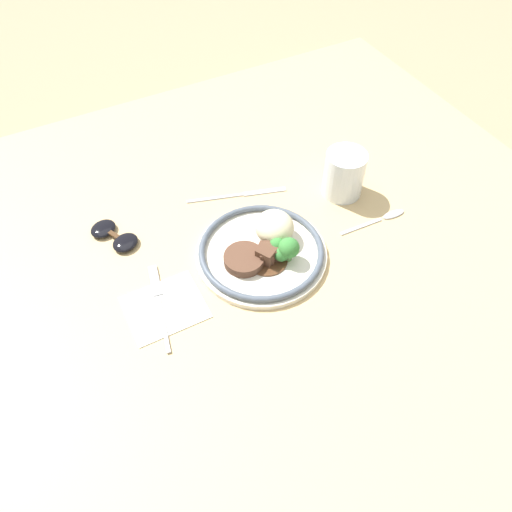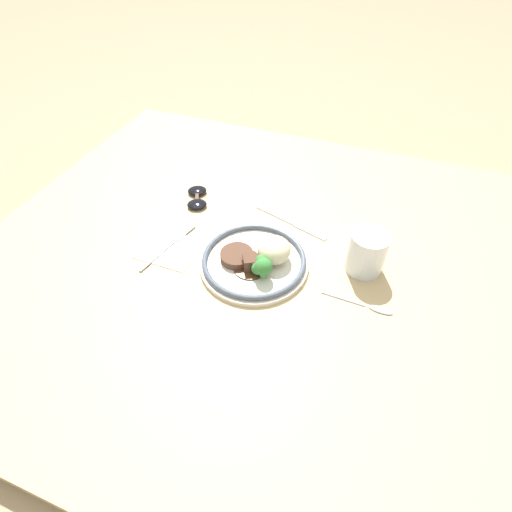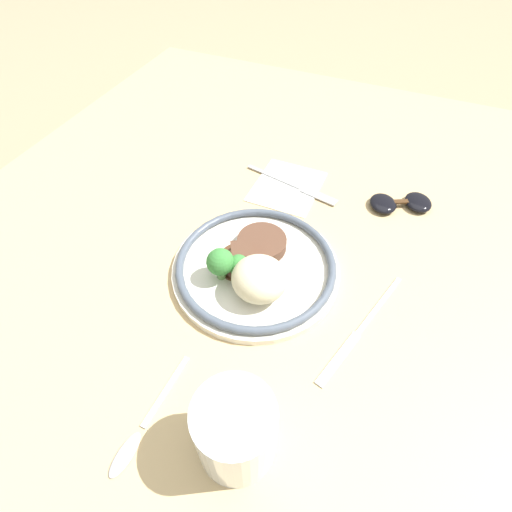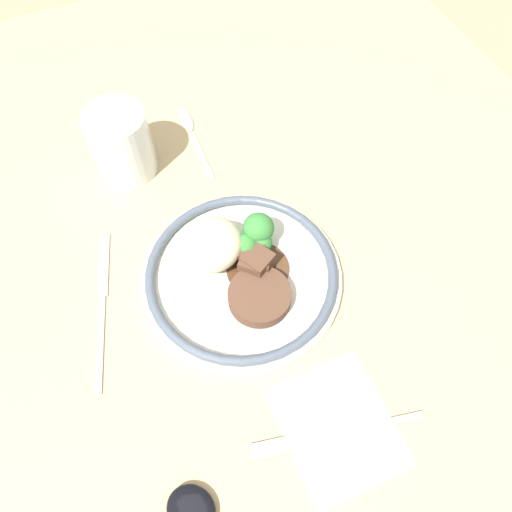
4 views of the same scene
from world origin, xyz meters
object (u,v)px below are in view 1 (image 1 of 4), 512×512
at_px(spoon, 386,217).
at_px(knife, 241,195).
at_px(fork, 158,298).
at_px(juice_glass, 344,176).
at_px(sunglasses, 114,236).
at_px(plate, 264,249).

bearing_deg(spoon, knife, 141.81).
xyz_separation_m(fork, spoon, (0.48, -0.03, -0.00)).
height_order(juice_glass, spoon, juice_glass).
bearing_deg(sunglasses, plate, -62.39).
bearing_deg(juice_glass, sunglasses, 168.37).
xyz_separation_m(knife, sunglasses, (-0.27, 0.01, 0.01)).
xyz_separation_m(fork, knife, (0.25, 0.17, -0.00)).
bearing_deg(fork, knife, -43.63).
bearing_deg(knife, sunglasses, -164.35).
bearing_deg(sunglasses, spoon, -48.13).
bearing_deg(spoon, sunglasses, 160.39).
relative_size(juice_glass, fork, 0.53).
distance_m(plate, knife, 0.17).
bearing_deg(fork, juice_glass, -67.76).
relative_size(plate, knife, 1.21).
bearing_deg(juice_glass, plate, -161.31).
bearing_deg(sunglasses, knife, -27.44).
bearing_deg(juice_glass, knife, 155.05).
height_order(plate, knife, plate).
distance_m(plate, sunglasses, 0.29).
height_order(knife, spoon, spoon).
xyz_separation_m(spoon, sunglasses, (-0.50, 0.20, 0.01)).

